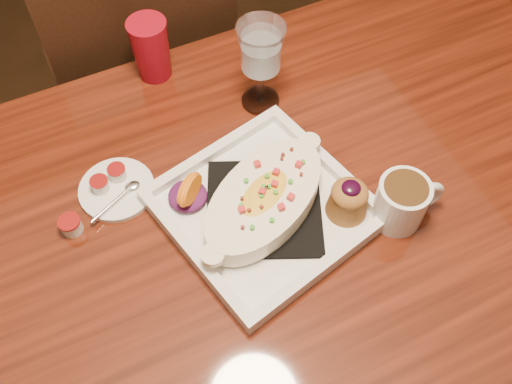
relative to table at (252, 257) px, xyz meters
name	(u,v)px	position (x,y,z in m)	size (l,w,h in m)	color
floor	(254,365)	(0.00, 0.00, -0.65)	(7.00, 7.00, 0.00)	black
table	(252,257)	(0.00, 0.00, 0.00)	(1.50, 0.90, 0.75)	maroon
chair_far	(146,81)	(0.00, 0.63, -0.15)	(0.42, 0.42, 0.93)	black
plate	(269,203)	(0.04, 0.02, 0.13)	(0.36, 0.36, 0.08)	white
coffee_mug	(403,201)	(0.23, -0.08, 0.14)	(0.12, 0.08, 0.09)	white
goblet	(261,53)	(0.13, 0.24, 0.22)	(0.09, 0.09, 0.18)	silver
saucer	(115,188)	(-0.18, 0.17, 0.11)	(0.13, 0.13, 0.09)	white
creamer_loose	(71,225)	(-0.26, 0.13, 0.11)	(0.04, 0.04, 0.03)	silver
red_tumbler	(151,49)	(-0.02, 0.40, 0.16)	(0.07, 0.07, 0.12)	maroon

